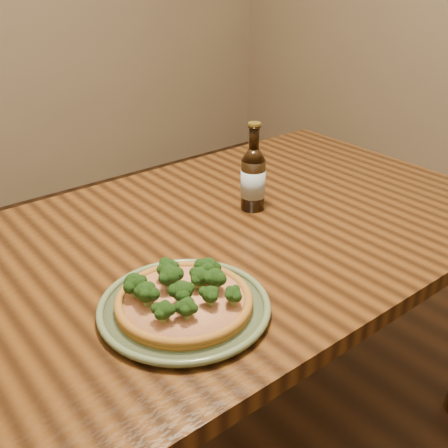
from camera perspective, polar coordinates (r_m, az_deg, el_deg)
table at (r=1.31m, az=-1.52°, el=-4.77°), size 1.60×0.90×0.75m
plate at (r=1.01m, az=-4.34°, el=-8.98°), size 0.33×0.33×0.02m
pizza at (r=1.00m, az=-4.42°, el=-8.01°), size 0.26×0.26×0.07m
beer_bottle at (r=1.36m, az=3.18°, el=5.01°), size 0.06×0.06×0.23m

